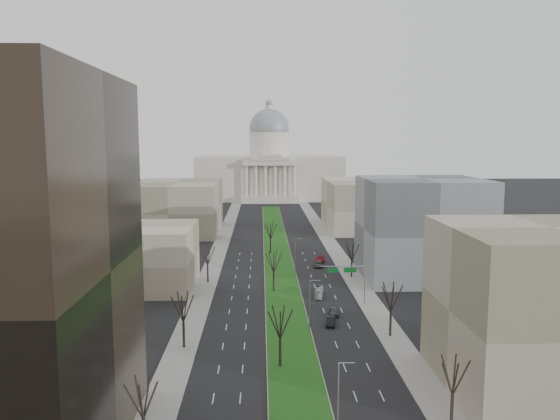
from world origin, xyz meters
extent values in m
plane|color=black|center=(0.00, 120.00, 0.00)|extent=(600.00, 600.00, 0.00)
cube|color=#999993|center=(0.00, 119.00, 0.07)|extent=(8.00, 222.00, 0.15)
cube|color=#1A4713|center=(0.00, 119.00, 0.17)|extent=(7.70, 221.70, 0.06)
cube|color=gray|center=(-17.50, 95.00, 0.07)|extent=(5.00, 330.00, 0.15)
cube|color=gray|center=(17.50, 95.00, 0.07)|extent=(5.00, 330.00, 0.15)
cube|color=beige|center=(0.00, 270.00, 12.00)|extent=(80.00, 40.00, 24.00)
cube|color=beige|center=(0.00, 247.00, 2.00)|extent=(30.00, 6.00, 4.00)
cube|color=beige|center=(0.00, 247.00, 21.00)|extent=(28.00, 5.00, 2.50)
cube|color=beige|center=(0.00, 247.00, 23.00)|extent=(20.00, 5.00, 1.80)
cube|color=beige|center=(0.00, 247.00, 24.60)|extent=(12.00, 5.00, 1.60)
cylinder|color=beige|center=(0.00, 270.00, 30.00)|extent=(22.00, 22.00, 14.00)
sphere|color=gray|center=(0.00, 270.00, 39.00)|extent=(22.00, 22.00, 22.00)
cylinder|color=beige|center=(0.00, 270.00, 50.00)|extent=(4.00, 4.00, 4.00)
sphere|color=gray|center=(0.00, 270.00, 53.00)|extent=(4.00, 4.00, 4.00)
cylinder|color=beige|center=(-12.50, 247.00, 12.00)|extent=(2.00, 2.00, 16.00)
cylinder|color=beige|center=(-7.50, 247.00, 12.00)|extent=(2.00, 2.00, 16.00)
cylinder|color=beige|center=(-2.50, 247.00, 12.00)|extent=(2.00, 2.00, 16.00)
cylinder|color=beige|center=(2.50, 247.00, 12.00)|extent=(2.00, 2.00, 16.00)
cylinder|color=beige|center=(7.50, 247.00, 12.00)|extent=(2.00, 2.00, 16.00)
cylinder|color=beige|center=(12.50, 247.00, 12.00)|extent=(2.00, 2.00, 16.00)
cube|color=tan|center=(-33.00, 85.00, 7.00)|extent=(26.00, 22.00, 14.00)
cube|color=gray|center=(33.00, 32.00, 11.00)|extent=(26.00, 24.00, 22.00)
cube|color=#5D5F61|center=(34.00, 92.00, 12.00)|extent=(28.00, 26.00, 24.00)
cube|color=gray|center=(-35.00, 160.00, 9.00)|extent=(30.00, 40.00, 18.00)
cube|color=tan|center=(35.00, 165.00, 9.00)|extent=(30.00, 40.00, 18.00)
cylinder|color=black|center=(-17.20, 48.00, 2.16)|extent=(0.40, 0.40, 4.32)
cylinder|color=black|center=(-17.20, 88.00, 2.11)|extent=(0.40, 0.40, 4.22)
cylinder|color=black|center=(17.20, 22.00, 2.06)|extent=(0.40, 0.40, 4.13)
cylinder|color=black|center=(17.20, 52.00, 2.21)|extent=(0.40, 0.40, 4.42)
cylinder|color=black|center=(17.20, 92.00, 2.02)|extent=(0.40, 0.40, 4.03)
cylinder|color=black|center=(-2.00, 40.00, 2.16)|extent=(0.40, 0.40, 4.32)
cylinder|color=black|center=(-2.00, 80.00, 2.16)|extent=(0.40, 0.40, 4.32)
cylinder|color=black|center=(-2.00, 120.00, 2.16)|extent=(0.40, 0.40, 4.32)
cylinder|color=gray|center=(3.70, 20.00, 4.50)|extent=(0.20, 0.20, 9.00)
cylinder|color=gray|center=(4.60, 20.00, 9.10)|extent=(1.80, 0.12, 0.12)
cylinder|color=gray|center=(3.70, 55.00, 4.50)|extent=(0.20, 0.20, 9.00)
cylinder|color=gray|center=(4.60, 55.00, 9.10)|extent=(1.80, 0.12, 0.12)
cylinder|color=gray|center=(3.70, 95.00, 4.50)|extent=(0.20, 0.20, 9.00)
cylinder|color=gray|center=(4.60, 95.00, 9.10)|extent=(1.80, 0.12, 0.12)
cylinder|color=gray|center=(16.20, 70.00, 4.00)|extent=(0.24, 0.24, 8.00)
cylinder|color=gray|center=(11.70, 70.00, 8.00)|extent=(9.00, 0.18, 0.18)
cube|color=#0C591E|center=(13.20, 70.08, 7.20)|extent=(2.60, 0.08, 1.00)
cube|color=#0C591E|center=(9.70, 70.08, 7.20)|extent=(2.20, 0.08, 1.00)
imported|color=#45464C|center=(9.12, 63.57, 0.71)|extent=(1.95, 4.30, 1.43)
imported|color=black|center=(7.79, 57.99, 0.73)|extent=(2.26, 4.61, 1.45)
imported|color=maroon|center=(11.34, 108.95, 0.82)|extent=(3.16, 5.93, 1.64)
imported|color=#474A4F|center=(10.28, 103.25, 0.70)|extent=(2.61, 5.14, 1.39)
imported|color=#BEBEBE|center=(7.63, 76.17, 0.89)|extent=(2.56, 6.58, 1.79)
camera|label=1|loc=(-4.68, -36.60, 33.38)|focal=35.00mm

